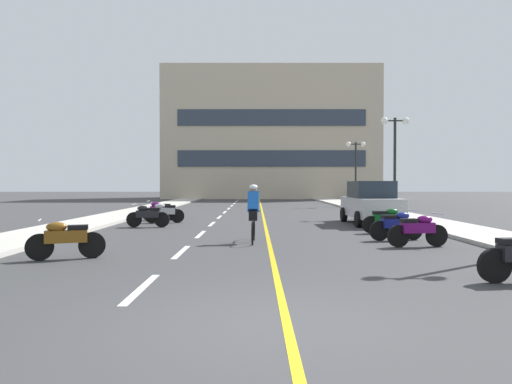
% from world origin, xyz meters
% --- Properties ---
extents(ground_plane, '(140.00, 140.00, 0.00)m').
position_xyz_m(ground_plane, '(0.00, 21.00, 0.00)').
color(ground_plane, '#38383A').
extents(curb_left, '(2.40, 72.00, 0.12)m').
position_xyz_m(curb_left, '(-7.20, 24.00, 0.06)').
color(curb_left, '#B7B2A8').
rests_on(curb_left, ground).
extents(curb_right, '(2.40, 72.00, 0.12)m').
position_xyz_m(curb_right, '(7.20, 24.00, 0.06)').
color(curb_right, '#B7B2A8').
rests_on(curb_right, ground).
extents(lane_dash_0, '(0.14, 2.20, 0.01)m').
position_xyz_m(lane_dash_0, '(-2.00, 2.00, 0.00)').
color(lane_dash_0, silver).
rests_on(lane_dash_0, ground).
extents(lane_dash_1, '(0.14, 2.20, 0.01)m').
position_xyz_m(lane_dash_1, '(-2.00, 6.00, 0.00)').
color(lane_dash_1, silver).
rests_on(lane_dash_1, ground).
extents(lane_dash_2, '(0.14, 2.20, 0.01)m').
position_xyz_m(lane_dash_2, '(-2.00, 10.00, 0.00)').
color(lane_dash_2, silver).
rests_on(lane_dash_2, ground).
extents(lane_dash_3, '(0.14, 2.20, 0.01)m').
position_xyz_m(lane_dash_3, '(-2.00, 14.00, 0.00)').
color(lane_dash_3, silver).
rests_on(lane_dash_3, ground).
extents(lane_dash_4, '(0.14, 2.20, 0.01)m').
position_xyz_m(lane_dash_4, '(-2.00, 18.00, 0.00)').
color(lane_dash_4, silver).
rests_on(lane_dash_4, ground).
extents(lane_dash_5, '(0.14, 2.20, 0.01)m').
position_xyz_m(lane_dash_5, '(-2.00, 22.00, 0.00)').
color(lane_dash_5, silver).
rests_on(lane_dash_5, ground).
extents(lane_dash_6, '(0.14, 2.20, 0.01)m').
position_xyz_m(lane_dash_6, '(-2.00, 26.00, 0.00)').
color(lane_dash_6, silver).
rests_on(lane_dash_6, ground).
extents(lane_dash_7, '(0.14, 2.20, 0.01)m').
position_xyz_m(lane_dash_7, '(-2.00, 30.00, 0.00)').
color(lane_dash_7, silver).
rests_on(lane_dash_7, ground).
extents(lane_dash_8, '(0.14, 2.20, 0.01)m').
position_xyz_m(lane_dash_8, '(-2.00, 34.00, 0.00)').
color(lane_dash_8, silver).
rests_on(lane_dash_8, ground).
extents(lane_dash_9, '(0.14, 2.20, 0.01)m').
position_xyz_m(lane_dash_9, '(-2.00, 38.00, 0.00)').
color(lane_dash_9, silver).
rests_on(lane_dash_9, ground).
extents(lane_dash_10, '(0.14, 2.20, 0.01)m').
position_xyz_m(lane_dash_10, '(-2.00, 42.00, 0.00)').
color(lane_dash_10, silver).
rests_on(lane_dash_10, ground).
extents(lane_dash_11, '(0.14, 2.20, 0.01)m').
position_xyz_m(lane_dash_11, '(-2.00, 46.00, 0.00)').
color(lane_dash_11, silver).
rests_on(lane_dash_11, ground).
extents(centre_line_yellow, '(0.12, 66.00, 0.01)m').
position_xyz_m(centre_line_yellow, '(0.25, 24.00, 0.00)').
color(centre_line_yellow, gold).
rests_on(centre_line_yellow, ground).
extents(office_building, '(24.55, 8.22, 14.93)m').
position_xyz_m(office_building, '(1.58, 49.05, 7.46)').
color(office_building, '#BCAD93').
rests_on(office_building, ground).
extents(street_lamp_mid, '(1.46, 0.36, 5.01)m').
position_xyz_m(street_lamp_mid, '(7.02, 18.20, 3.80)').
color(street_lamp_mid, black).
rests_on(street_lamp_mid, curb_right).
extents(street_lamp_far, '(1.46, 0.36, 4.74)m').
position_xyz_m(street_lamp_far, '(7.37, 29.07, 3.62)').
color(street_lamp_far, black).
rests_on(street_lamp_far, curb_right).
extents(parked_car_near, '(1.98, 4.23, 1.82)m').
position_xyz_m(parked_car_near, '(4.72, 13.89, 0.92)').
color(parked_car_near, black).
rests_on(parked_car_near, ground).
extents(motorcycle_1, '(1.64, 0.80, 0.92)m').
position_xyz_m(motorcycle_1, '(-4.44, 4.89, 0.47)').
color(motorcycle_1, black).
rests_on(motorcycle_1, ground).
extents(motorcycle_2, '(1.70, 0.60, 0.92)m').
position_xyz_m(motorcycle_2, '(4.26, 6.93, 0.47)').
color(motorcycle_2, black).
rests_on(motorcycle_2, ground).
extents(motorcycle_3, '(1.69, 0.62, 0.92)m').
position_xyz_m(motorcycle_3, '(4.12, 8.37, 0.47)').
color(motorcycle_3, black).
rests_on(motorcycle_3, ground).
extents(motorcycle_4, '(1.70, 0.60, 0.92)m').
position_xyz_m(motorcycle_4, '(4.39, 10.36, 0.47)').
color(motorcycle_4, black).
rests_on(motorcycle_4, ground).
extents(motorcycle_5, '(1.70, 0.60, 0.92)m').
position_xyz_m(motorcycle_5, '(-4.38, 12.54, 0.47)').
color(motorcycle_5, black).
rests_on(motorcycle_5, ground).
extents(motorcycle_6, '(1.69, 0.62, 0.92)m').
position_xyz_m(motorcycle_6, '(-4.12, 14.51, 0.47)').
color(motorcycle_6, black).
rests_on(motorcycle_6, ground).
extents(motorcycle_7, '(1.70, 0.60, 0.92)m').
position_xyz_m(motorcycle_7, '(-4.62, 15.95, 0.47)').
color(motorcycle_7, black).
rests_on(motorcycle_7, ground).
extents(cyclist_rider, '(0.42, 1.77, 1.71)m').
position_xyz_m(cyclist_rider, '(-0.21, 7.92, 0.89)').
color(cyclist_rider, black).
rests_on(cyclist_rider, ground).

